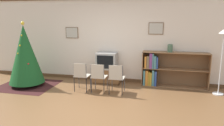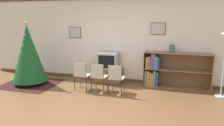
% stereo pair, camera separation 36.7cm
% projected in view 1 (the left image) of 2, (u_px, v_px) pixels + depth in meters
% --- Properties ---
extents(ground_plane, '(24.00, 24.00, 0.00)m').
position_uv_depth(ground_plane, '(88.00, 108.00, 5.04)').
color(ground_plane, brown).
extents(wall_back, '(9.12, 0.11, 2.70)m').
position_uv_depth(wall_back, '(111.00, 40.00, 7.00)').
color(wall_back, silver).
rests_on(wall_back, ground_plane).
extents(area_rug, '(1.67, 1.51, 0.01)m').
position_uv_depth(area_rug, '(28.00, 85.00, 6.71)').
color(area_rug, '#381919').
rests_on(area_rug, ground_plane).
extents(christmas_tree, '(1.04, 1.04, 1.93)m').
position_uv_depth(christmas_tree, '(25.00, 55.00, 6.51)').
color(christmas_tree, maroon).
rests_on(christmas_tree, area_rug).
extents(tv_console, '(0.86, 0.48, 0.46)m').
position_uv_depth(tv_console, '(107.00, 76.00, 6.95)').
color(tv_console, brown).
rests_on(tv_console, ground_plane).
extents(television, '(0.62, 0.47, 0.52)m').
position_uv_depth(television, '(107.00, 61.00, 6.84)').
color(television, '#9E9E99').
rests_on(television, tv_console).
extents(folding_chair_left, '(0.40, 0.40, 0.82)m').
position_uv_depth(folding_chair_left, '(81.00, 75.00, 6.12)').
color(folding_chair_left, '#BCB29E').
rests_on(folding_chair_left, ground_plane).
extents(folding_chair_center, '(0.40, 0.40, 0.82)m').
position_uv_depth(folding_chair_center, '(98.00, 76.00, 6.00)').
color(folding_chair_center, '#BCB29E').
rests_on(folding_chair_center, ground_plane).
extents(folding_chair_right, '(0.40, 0.40, 0.82)m').
position_uv_depth(folding_chair_right, '(116.00, 77.00, 5.89)').
color(folding_chair_right, '#BCB29E').
rests_on(folding_chair_right, ground_plane).
extents(bookshelf, '(1.92, 0.36, 1.05)m').
position_uv_depth(bookshelf, '(163.00, 70.00, 6.58)').
color(bookshelf, olive).
rests_on(bookshelf, ground_plane).
extents(vase, '(0.15, 0.15, 0.23)m').
position_uv_depth(vase, '(170.00, 48.00, 6.42)').
color(vase, '#47664C').
rests_on(vase, bookshelf).
extents(standing_lamp, '(0.28, 0.28, 1.77)m').
position_uv_depth(standing_lamp, '(223.00, 45.00, 5.67)').
color(standing_lamp, silver).
rests_on(standing_lamp, ground_plane).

